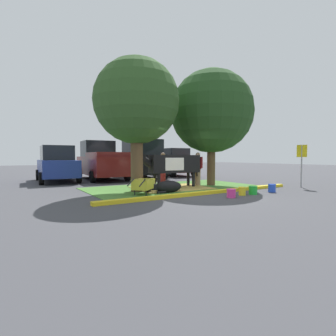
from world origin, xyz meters
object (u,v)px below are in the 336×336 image
Objects in this scene: pickup_truck_maroon at (101,161)px; wheelbarrow at (144,184)px; bucket_yellow at (242,191)px; sedan_red at (173,162)px; bucket_green at (253,190)px; shade_tree_right at (212,112)px; person_visitor_near at (198,168)px; bucket_blue at (272,188)px; sedan_blue at (57,164)px; parking_sign at (302,157)px; calf_lying at (167,187)px; shade_tree_left at (137,102)px; person_handler at (163,167)px; bucket_pink at (231,193)px; cow_holstein at (172,164)px; suv_black at (142,159)px.

wheelbarrow is at bearing -96.06° from pickup_truck_maroon.
sedan_red reaches higher than bucket_yellow.
bucket_green is at bearing -31.60° from wheelbarrow.
person_visitor_near is at bearing 169.22° from shade_tree_right.
sedan_blue is at bearing 124.96° from bucket_blue.
parking_sign is 2.83m from bucket_blue.
person_visitor_near reaches higher than bucket_blue.
shade_tree_left is at bearing 130.53° from calf_lying.
sedan_blue reaches higher than person_handler.
parking_sign is at bearing -44.47° from shade_tree_right.
calf_lying is 6.53m from parking_sign.
calf_lying is 2.49m from bucket_pink.
sedan_blue reaches higher than parking_sign.
shade_tree_left reaches higher than cow_holstein.
shade_tree_left is at bearing 158.39° from parking_sign.
suv_black is (0.03, 9.23, 1.11)m from bucket_green.
pickup_truck_maroon is (-3.47, 6.22, -2.50)m from shade_tree_right.
calf_lying is at bearing -49.47° from shade_tree_left.
wheelbarrow is 4.21× the size of bucket_green.
pickup_truck_maroon is 1.17× the size of suv_black.
person_handler is 4.87m from pickup_truck_maroon.
calf_lying is 4.13× the size of bucket_blue.
person_visitor_near is at bearing 89.42° from bucket_green.
calf_lying is at bearing -154.24° from person_visitor_near.
shade_tree_right is at bearing 135.53° from parking_sign.
shade_tree_left reaches higher than sedan_red.
shade_tree_right is 17.49× the size of bucket_blue.
pickup_truck_maroon is (0.77, 7.23, 0.73)m from wheelbarrow.
parking_sign is at bearing -54.86° from pickup_truck_maroon.
suv_black is at bearing -171.22° from sedan_red.
wheelbarrow is 0.71× the size of parking_sign.
cow_holstein is at bearing -56.41° from sedan_blue.
parking_sign reaches higher than cow_holstein.
bucket_green is at bearing -106.61° from sedan_red.
bucket_pink is at bearing -97.79° from suv_black.
bucket_pink is 0.07× the size of suv_black.
shade_tree_right is at bearing 67.51° from bucket_yellow.
parking_sign is at bearing -21.61° from shade_tree_left.
bucket_blue is at bearing -65.91° from person_handler.
bucket_yellow is 9.24m from suv_black.
bucket_yellow is (0.89, -3.29, -0.91)m from cow_holstein.
suv_black is (3.35, 6.18, -2.33)m from shade_tree_left.
person_visitor_near is (1.03, -1.53, -0.00)m from person_handler.
calf_lying is 7.35m from pickup_truck_maroon.
suv_black reaches higher than parking_sign.
sedan_blue is at bearing 113.53° from bucket_pink.
bucket_pink is (0.16, -3.45, -0.92)m from cow_holstein.
calf_lying is 4.18m from bucket_blue.
bucket_pink is at bearing -66.47° from sedan_blue.
calf_lying is 0.82× the size of person_handler.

